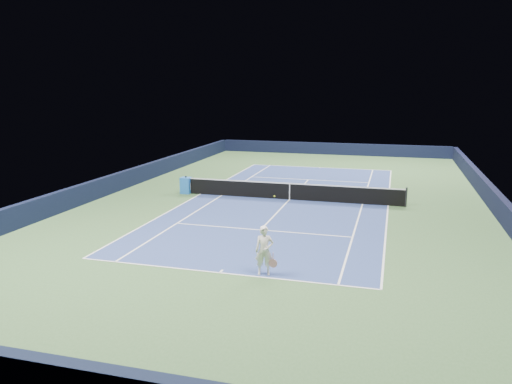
# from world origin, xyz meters

# --- Properties ---
(ground) EXTENTS (40.00, 40.00, 0.00)m
(ground) POSITION_xyz_m (0.00, 0.00, 0.00)
(ground) COLOR #375930
(ground) RESTS_ON ground
(wall_far) EXTENTS (22.00, 0.35, 1.10)m
(wall_far) POSITION_xyz_m (0.00, 19.82, 0.55)
(wall_far) COLOR black
(wall_far) RESTS_ON ground
(wall_right) EXTENTS (0.35, 40.00, 1.10)m
(wall_right) POSITION_xyz_m (10.82, 0.00, 0.55)
(wall_right) COLOR black
(wall_right) RESTS_ON ground
(wall_left) EXTENTS (0.35, 40.00, 1.10)m
(wall_left) POSITION_xyz_m (-10.82, 0.00, 0.55)
(wall_left) COLOR black
(wall_left) RESTS_ON ground
(court_surface) EXTENTS (10.97, 23.77, 0.01)m
(court_surface) POSITION_xyz_m (0.00, 0.00, 0.00)
(court_surface) COLOR navy
(court_surface) RESTS_ON ground
(baseline_far) EXTENTS (10.97, 0.08, 0.00)m
(baseline_far) POSITION_xyz_m (0.00, 11.88, 0.01)
(baseline_far) COLOR white
(baseline_far) RESTS_ON ground
(baseline_near) EXTENTS (10.97, 0.08, 0.00)m
(baseline_near) POSITION_xyz_m (0.00, -11.88, 0.01)
(baseline_near) COLOR white
(baseline_near) RESTS_ON ground
(sideline_doubles_right) EXTENTS (0.08, 23.77, 0.00)m
(sideline_doubles_right) POSITION_xyz_m (5.49, 0.00, 0.01)
(sideline_doubles_right) COLOR white
(sideline_doubles_right) RESTS_ON ground
(sideline_doubles_left) EXTENTS (0.08, 23.77, 0.00)m
(sideline_doubles_left) POSITION_xyz_m (-5.49, 0.00, 0.01)
(sideline_doubles_left) COLOR white
(sideline_doubles_left) RESTS_ON ground
(sideline_singles_right) EXTENTS (0.08, 23.77, 0.00)m
(sideline_singles_right) POSITION_xyz_m (4.12, 0.00, 0.01)
(sideline_singles_right) COLOR white
(sideline_singles_right) RESTS_ON ground
(sideline_singles_left) EXTENTS (0.08, 23.77, 0.00)m
(sideline_singles_left) POSITION_xyz_m (-4.12, 0.00, 0.01)
(sideline_singles_left) COLOR white
(sideline_singles_left) RESTS_ON ground
(service_line_far) EXTENTS (8.23, 0.08, 0.00)m
(service_line_far) POSITION_xyz_m (0.00, 6.40, 0.01)
(service_line_far) COLOR white
(service_line_far) RESTS_ON ground
(service_line_near) EXTENTS (8.23, 0.08, 0.00)m
(service_line_near) POSITION_xyz_m (0.00, -6.40, 0.01)
(service_line_near) COLOR white
(service_line_near) RESTS_ON ground
(center_service_line) EXTENTS (0.08, 12.80, 0.00)m
(center_service_line) POSITION_xyz_m (0.00, 0.00, 0.01)
(center_service_line) COLOR white
(center_service_line) RESTS_ON ground
(center_mark_far) EXTENTS (0.08, 0.30, 0.00)m
(center_mark_far) POSITION_xyz_m (0.00, 11.73, 0.01)
(center_mark_far) COLOR white
(center_mark_far) RESTS_ON ground
(center_mark_near) EXTENTS (0.08, 0.30, 0.00)m
(center_mark_near) POSITION_xyz_m (0.00, -11.73, 0.01)
(center_mark_near) COLOR white
(center_mark_near) RESTS_ON ground
(tennis_net) EXTENTS (12.90, 0.10, 1.07)m
(tennis_net) POSITION_xyz_m (0.00, 0.00, 0.50)
(tennis_net) COLOR black
(tennis_net) RESTS_ON ground
(sponsor_cube) EXTENTS (0.61, 0.55, 0.98)m
(sponsor_cube) POSITION_xyz_m (-6.40, -0.00, 0.49)
(sponsor_cube) COLOR blue
(sponsor_cube) RESTS_ON ground
(tennis_player) EXTENTS (0.83, 1.31, 2.60)m
(tennis_player) POSITION_xyz_m (1.54, -11.61, 0.87)
(tennis_player) COLOR white
(tennis_player) RESTS_ON ground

